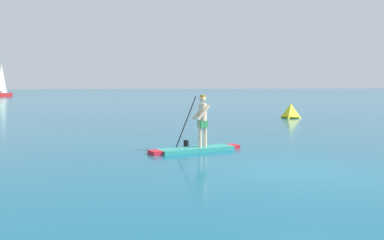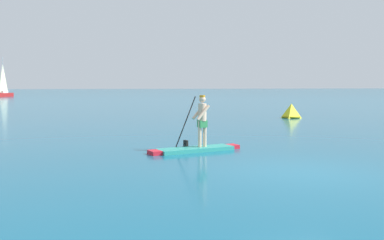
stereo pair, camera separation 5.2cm
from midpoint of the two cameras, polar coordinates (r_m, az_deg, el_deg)
ground at (r=10.66m, az=13.92°, el=-6.63°), size 440.00×440.00×0.00m
paddleboarder_mid_center at (r=13.48m, az=0.57°, el=-2.71°), size 3.07×1.28×1.76m
race_marker_buoy at (r=27.71m, az=12.83°, el=1.06°), size 1.33×1.33×0.90m
sailboat_left_horizon at (r=82.28m, az=-23.72°, el=3.48°), size 2.76×4.28×6.88m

